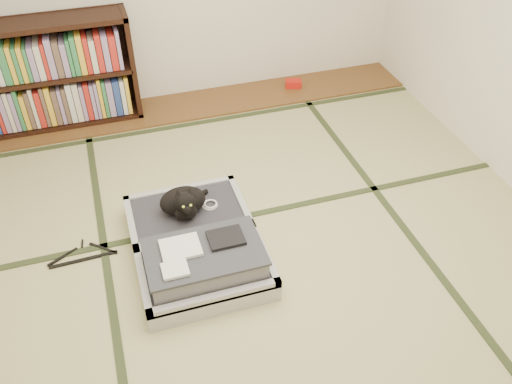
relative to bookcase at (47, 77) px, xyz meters
name	(u,v)px	position (x,y,z in m)	size (l,w,h in m)	color
floor	(265,255)	(1.23, -2.07, -0.45)	(4.50, 4.50, 0.00)	#C5B983
wood_strip	(197,105)	(1.23, -0.07, -0.44)	(4.00, 0.50, 0.02)	brown
red_item	(293,84)	(2.19, -0.04, -0.40)	(0.15, 0.09, 0.07)	red
room_shell	(268,46)	(1.23, -2.07, 1.01)	(4.50, 4.50, 4.50)	white
tatami_borders	(243,207)	(1.23, -1.57, -0.45)	(4.00, 4.50, 0.01)	#2D381E
bookcase	(47,77)	(0.00, 0.00, 0.00)	(1.45, 0.33, 0.93)	black
suitcase	(198,247)	(0.81, -1.97, -0.34)	(0.80, 1.06, 0.31)	#BBBBC0
cat	(184,202)	(0.79, -1.68, -0.19)	(0.35, 0.36, 0.29)	black
cable_coil	(210,205)	(0.97, -1.65, -0.29)	(0.11, 0.11, 0.03)	white
hanger	(83,256)	(0.10, -1.72, -0.44)	(0.45, 0.21, 0.01)	black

